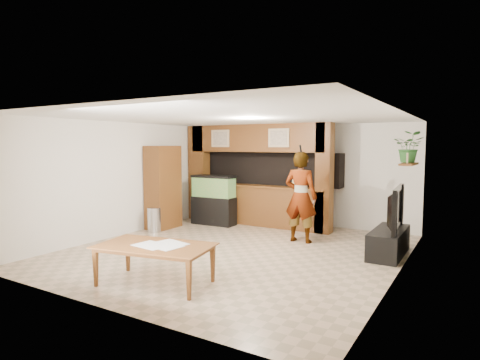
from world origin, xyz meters
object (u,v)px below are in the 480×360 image
Objects in this scene: pantry_cabinet at (163,187)px; dining_table at (154,265)px; aquarium at (214,201)px; person at (301,197)px; television at (390,208)px.

dining_table is at bearing -50.27° from pantry_cabinet.
pantry_cabinet is 1.37m from aquarium.
person is 1.14× the size of dining_table.
person is at bearing 81.99° from television.
aquarium is at bearing 76.65° from television.
person reaches higher than television.
dining_table is at bearing -68.00° from aquarium.
dining_table is at bearing 77.16° from person.
pantry_cabinet reaches higher than aquarium.
person is (-1.84, 0.12, 0.07)m from television.
pantry_cabinet reaches higher than person.
pantry_cabinet is 1.60× the size of aquarium.
person is at bearing 66.19° from dining_table.
pantry_cabinet reaches higher than dining_table.
pantry_cabinet is at bearing 88.80° from television.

